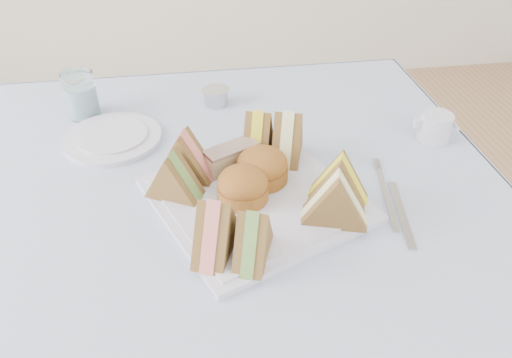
{
  "coord_description": "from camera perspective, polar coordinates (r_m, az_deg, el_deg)",
  "views": [
    {
      "loc": [
        -0.05,
        -0.69,
        1.29
      ],
      "look_at": [
        0.05,
        -0.04,
        0.8
      ],
      "focal_mm": 35.0,
      "sensor_mm": 36.0,
      "label": 1
    }
  ],
  "objects": [
    {
      "name": "table",
      "position": [
        1.15,
        -2.85,
        -16.4
      ],
      "size": [
        0.9,
        0.9,
        0.74
      ],
      "primitive_type": "cube",
      "color": "brown",
      "rests_on": "floor"
    },
    {
      "name": "tablecloth",
      "position": [
        0.88,
        -3.57,
        -1.68
      ],
      "size": [
        1.02,
        1.02,
        0.01
      ],
      "primitive_type": "cube",
      "color": "#B0B8CC",
      "rests_on": "table"
    },
    {
      "name": "serving_plate",
      "position": [
        0.85,
        0.0,
        -2.37
      ],
      "size": [
        0.41,
        0.41,
        0.01
      ],
      "primitive_type": "cube",
      "rotation": [
        0.0,
        0.0,
        0.4
      ],
      "color": "silver",
      "rests_on": "tablecloth"
    },
    {
      "name": "sandwich_fl_a",
      "position": [
        0.73,
        -4.65,
        -5.33
      ],
      "size": [
        0.09,
        0.12,
        0.09
      ],
      "primitive_type": null,
      "rotation": [
        0.0,
        0.0,
        1.18
      ],
      "color": "brown",
      "rests_on": "serving_plate"
    },
    {
      "name": "sandwich_fl_b",
      "position": [
        0.72,
        -0.34,
        -6.3
      ],
      "size": [
        0.07,
        0.1,
        0.08
      ],
      "primitive_type": null,
      "rotation": [
        0.0,
        0.0,
        1.21
      ],
      "color": "brown",
      "rests_on": "serving_plate"
    },
    {
      "name": "sandwich_fr_a",
      "position": [
        0.83,
        9.53,
        0.16
      ],
      "size": [
        0.11,
        0.08,
        0.09
      ],
      "primitive_type": null,
      "rotation": [
        0.0,
        0.0,
        -0.41
      ],
      "color": "brown",
      "rests_on": "serving_plate"
    },
    {
      "name": "sandwich_fr_b",
      "position": [
        0.78,
        9.14,
        -2.03
      ],
      "size": [
        0.12,
        0.08,
        0.09
      ],
      "primitive_type": null,
      "rotation": [
        0.0,
        0.0,
        -0.3
      ],
      "color": "brown",
      "rests_on": "serving_plate"
    },
    {
      "name": "sandwich_bl_a",
      "position": [
        0.84,
        -9.45,
        0.47
      ],
      "size": [
        0.11,
        0.09,
        0.09
      ],
      "primitive_type": null,
      "rotation": [
        0.0,
        0.0,
        2.64
      ],
      "color": "brown",
      "rests_on": "serving_plate"
    },
    {
      "name": "sandwich_bl_b",
      "position": [
        0.88,
        -8.16,
        2.78
      ],
      "size": [
        0.12,
        0.09,
        0.09
      ],
      "primitive_type": null,
      "rotation": [
        0.0,
        0.0,
        2.73
      ],
      "color": "brown",
      "rests_on": "serving_plate"
    },
    {
      "name": "sandwich_br_a",
      "position": [
        0.92,
        3.65,
        5.11
      ],
      "size": [
        0.08,
        0.12,
        0.1
      ],
      "primitive_type": null,
      "rotation": [
        0.0,
        0.0,
        -1.89
      ],
      "color": "brown",
      "rests_on": "serving_plate"
    },
    {
      "name": "sandwich_br_b",
      "position": [
        0.94,
        0.26,
        5.37
      ],
      "size": [
        0.08,
        0.11,
        0.09
      ],
      "primitive_type": null,
      "rotation": [
        0.0,
        0.0,
        -1.9
      ],
      "color": "brown",
      "rests_on": "serving_plate"
    },
    {
      "name": "scone_left",
      "position": [
        0.83,
        -1.53,
        -0.77
      ],
      "size": [
        0.12,
        0.12,
        0.06
      ],
      "primitive_type": "cylinder",
      "rotation": [
        0.0,
        0.0,
        0.53
      ],
      "color": "olive",
      "rests_on": "serving_plate"
    },
    {
      "name": "scone_right",
      "position": [
        0.87,
        0.73,
        1.41
      ],
      "size": [
        0.13,
        0.13,
        0.06
      ],
      "primitive_type": "cylinder",
      "rotation": [
        0.0,
        0.0,
        0.6
      ],
      "color": "olive",
      "rests_on": "serving_plate"
    },
    {
      "name": "pastry_slice",
      "position": [
        0.9,
        -2.85,
        2.44
      ],
      "size": [
        0.11,
        0.08,
        0.05
      ],
      "primitive_type": "cube",
      "rotation": [
        0.0,
        0.0,
        0.45
      ],
      "color": "beige",
      "rests_on": "serving_plate"
    },
    {
      "name": "side_plate",
      "position": [
        1.06,
        -16.06,
        4.51
      ],
      "size": [
        0.26,
        0.26,
        0.01
      ],
      "primitive_type": "cylinder",
      "rotation": [
        0.0,
        0.0,
        -0.39
      ],
      "color": "silver",
      "rests_on": "tablecloth"
    },
    {
      "name": "water_glass",
      "position": [
        1.15,
        -19.39,
        9.05
      ],
      "size": [
        0.08,
        0.08,
        0.1
      ],
      "primitive_type": "cylinder",
      "rotation": [
        0.0,
        0.0,
        -0.13
      ],
      "color": "white",
      "rests_on": "tablecloth"
    },
    {
      "name": "tea_strainer",
      "position": [
        1.15,
        -4.59,
        9.28
      ],
      "size": [
        0.06,
        0.06,
        0.03
      ],
      "primitive_type": "cylinder",
      "rotation": [
        0.0,
        0.0,
        -0.01
      ],
      "color": "#B7B7B7",
      "rests_on": "tablecloth"
    },
    {
      "name": "knife",
      "position": [
        0.86,
        16.28,
        -3.82
      ],
      "size": [
        0.04,
        0.17,
        0.0
      ],
      "primitive_type": "cube",
      "rotation": [
        0.0,
        0.0,
        -0.18
      ],
      "color": "#B7B7B7",
      "rests_on": "tablecloth"
    },
    {
      "name": "fork",
      "position": [
        0.89,
        14.74,
        -2.17
      ],
      "size": [
        0.04,
        0.17,
        0.0
      ],
      "primitive_type": "cube",
      "rotation": [
        0.0,
        0.0,
        -0.18
      ],
      "color": "#B7B7B7",
      "rests_on": "tablecloth"
    },
    {
      "name": "creamer_jug",
      "position": [
        1.07,
        19.78,
        5.62
      ],
      "size": [
        0.07,
        0.07,
        0.06
      ],
      "primitive_type": "cylinder",
      "rotation": [
        0.0,
        0.0,
        -0.06
      ],
      "color": "silver",
      "rests_on": "tablecloth"
    }
  ]
}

